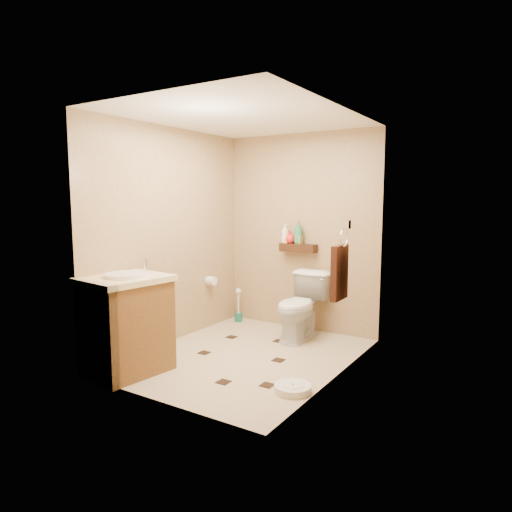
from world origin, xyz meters
The scene contains 19 objects.
ground centered at (0.00, 0.00, 0.00)m, with size 2.50×2.50×0.00m, color tan.
wall_back centered at (0.00, 1.25, 1.20)m, with size 2.00×0.04×2.40m, color tan.
wall_front centered at (0.00, -1.25, 1.20)m, with size 2.00×0.04×2.40m, color tan.
wall_left centered at (-1.00, 0.00, 1.20)m, with size 0.04×2.50×2.40m, color tan.
wall_right centered at (1.00, 0.00, 1.20)m, with size 0.04×2.50×2.40m, color tan.
ceiling centered at (0.00, 0.00, 2.40)m, with size 2.00×2.50×0.02m, color white.
wall_shelf centered at (0.00, 1.17, 1.02)m, with size 0.46×0.14×0.10m, color #361A0E.
floor_accents centered at (0.04, -0.03, 0.00)m, with size 1.18×1.39×0.01m.
toilet centered at (0.21, 0.83, 0.38)m, with size 0.43×0.75×0.77m, color white.
vanity centered at (-0.70, -0.94, 0.47)m, with size 0.70×0.82×1.05m.
bathroom_scale centered at (0.82, -0.51, 0.03)m, with size 0.36×0.36×0.06m.
toilet_brush centered at (-0.82, 1.07, 0.16)m, with size 0.10×0.10×0.45m.
towel_ring centered at (0.91, 0.25, 0.95)m, with size 0.12×0.30×0.76m.
toilet_paper centered at (-0.94, 0.65, 0.60)m, with size 0.12×0.11×0.12m.
bottle_a centered at (-0.18, 1.17, 1.19)m, with size 0.09×0.09×0.24m, color white.
bottle_b centered at (-0.16, 1.17, 1.15)m, with size 0.07×0.08×0.16m, color yellow.
bottle_c centered at (-0.11, 1.17, 1.15)m, with size 0.12×0.12×0.15m, color red.
bottle_d centered at (0.00, 1.17, 1.21)m, with size 0.11×0.11×0.28m, color #2C8652.
bottle_e centered at (0.01, 1.17, 1.15)m, with size 0.07×0.07×0.16m, color #E17B4B.
Camera 1 is at (2.52, -3.78, 1.62)m, focal length 32.00 mm.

